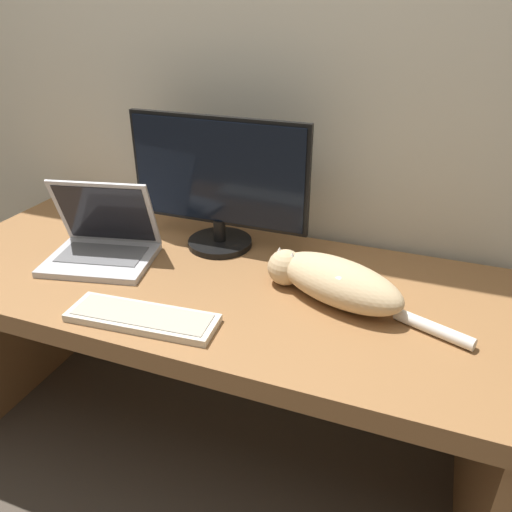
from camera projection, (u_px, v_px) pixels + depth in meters
wall_back at (255, 49)px, 1.57m from camera, size 6.40×0.06×2.60m
desk at (206, 313)px, 1.55m from camera, size 1.75×0.74×0.71m
monitor at (218, 183)px, 1.57m from camera, size 0.59×0.21×0.43m
laptop at (102, 245)px, 1.56m from camera, size 0.36×0.31×0.25m
external_keyboard at (142, 318)px, 1.27m from camera, size 0.40×0.15×0.02m
cat at (334, 280)px, 1.34m from camera, size 0.57×0.28×0.12m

